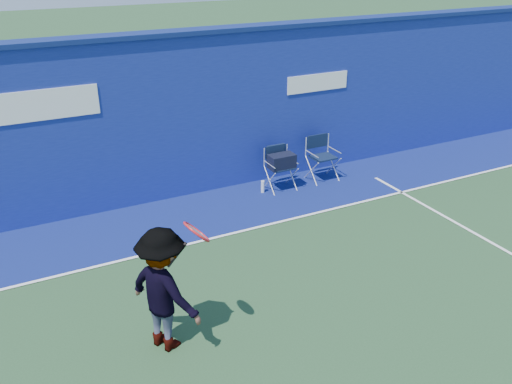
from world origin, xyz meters
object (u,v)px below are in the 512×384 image
directors_chair_right (322,166)px  tennis_player (164,290)px  directors_chair_left (281,172)px  water_bottle (263,187)px

directors_chair_right → tennis_player: 5.64m
directors_chair_left → directors_chair_right: bearing=2.3°
water_bottle → tennis_player: tennis_player is taller
directors_chair_left → directors_chair_right: directors_chair_right is taller
directors_chair_right → tennis_player: size_ratio=0.54×
directors_chair_left → tennis_player: bearing=-135.7°
tennis_player → directors_chair_right: bearing=37.4°
directors_chair_right → water_bottle: size_ratio=3.63×
directors_chair_right → water_bottle: 1.40m
water_bottle → tennis_player: size_ratio=0.15×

